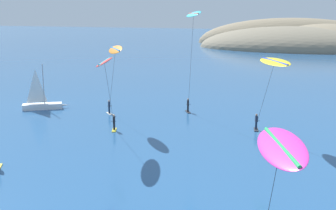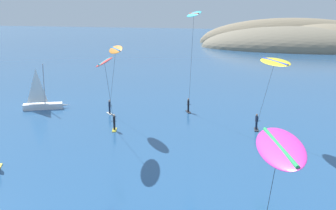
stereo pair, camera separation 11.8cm
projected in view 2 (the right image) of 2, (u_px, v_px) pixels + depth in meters
The scene contains 7 objects.
headland_island at pixel (305, 46), 151.00m from camera, with size 74.42×56.16×20.02m.
sailboat_near at pixel (45, 104), 53.27m from camera, with size 5.40×4.24×5.70m.
kitesurfer_cyan at pixel (193, 22), 46.60m from camera, with size 3.95×6.16×12.20m.
kitesurfer_magenta at pixel (277, 156), 16.91m from camera, with size 3.33×5.75×7.20m.
kitesurfer_orange at pixel (115, 55), 44.83m from camera, with size 5.90×6.89×8.60m.
kitesurfer_yellow at pixel (273, 66), 38.68m from camera, with size 4.52×7.31×7.86m.
kitesurfer_red at pixel (105, 68), 37.87m from camera, with size 3.73×8.13×8.02m.
Camera 2 is at (14.51, -9.11, 11.96)m, focal length 45.00 mm.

